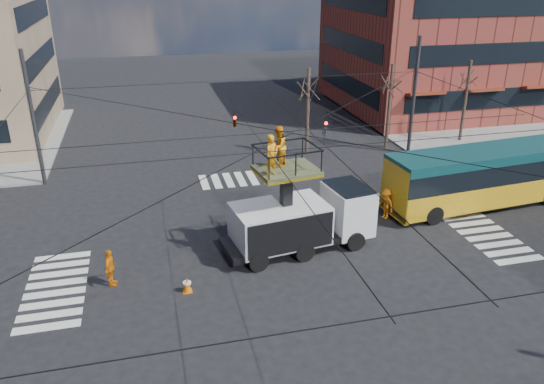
{
  "coord_description": "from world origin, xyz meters",
  "views": [
    {
      "loc": [
        -5.78,
        -20.01,
        12.26
      ],
      "look_at": [
        -0.42,
        1.67,
        2.62
      ],
      "focal_mm": 35.0,
      "sensor_mm": 36.0,
      "label": 1
    }
  ],
  "objects_px": {
    "utility_truck": "(302,209)",
    "city_bus": "(487,175)",
    "worker_ground": "(110,268)",
    "flagger": "(386,204)",
    "traffic_cone": "(187,285)"
  },
  "relations": [
    {
      "from": "utility_truck",
      "to": "city_bus",
      "type": "height_order",
      "value": "utility_truck"
    },
    {
      "from": "flagger",
      "to": "city_bus",
      "type": "bearing_deg",
      "value": 75.24
    },
    {
      "from": "city_bus",
      "to": "traffic_cone",
      "type": "height_order",
      "value": "city_bus"
    },
    {
      "from": "city_bus",
      "to": "traffic_cone",
      "type": "distance_m",
      "value": 17.38
    },
    {
      "from": "traffic_cone",
      "to": "worker_ground",
      "type": "bearing_deg",
      "value": 157.35
    },
    {
      "from": "city_bus",
      "to": "flagger",
      "type": "relative_size",
      "value": 7.18
    },
    {
      "from": "utility_truck",
      "to": "traffic_cone",
      "type": "height_order",
      "value": "utility_truck"
    },
    {
      "from": "utility_truck",
      "to": "worker_ground",
      "type": "xyz_separation_m",
      "value": [
        -8.53,
        -1.18,
        -1.17
      ]
    },
    {
      "from": "flagger",
      "to": "worker_ground",
      "type": "bearing_deg",
      "value": -94.43
    },
    {
      "from": "traffic_cone",
      "to": "worker_ground",
      "type": "distance_m",
      "value": 3.27
    },
    {
      "from": "worker_ground",
      "to": "flagger",
      "type": "relative_size",
      "value": 1.0
    },
    {
      "from": "utility_truck",
      "to": "city_bus",
      "type": "xyz_separation_m",
      "value": [
        11.14,
        2.22,
        -0.26
      ]
    },
    {
      "from": "utility_truck",
      "to": "worker_ground",
      "type": "relative_size",
      "value": 4.46
    },
    {
      "from": "utility_truck",
      "to": "worker_ground",
      "type": "bearing_deg",
      "value": 179.52
    },
    {
      "from": "worker_ground",
      "to": "flagger",
      "type": "bearing_deg",
      "value": -61.69
    }
  ]
}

